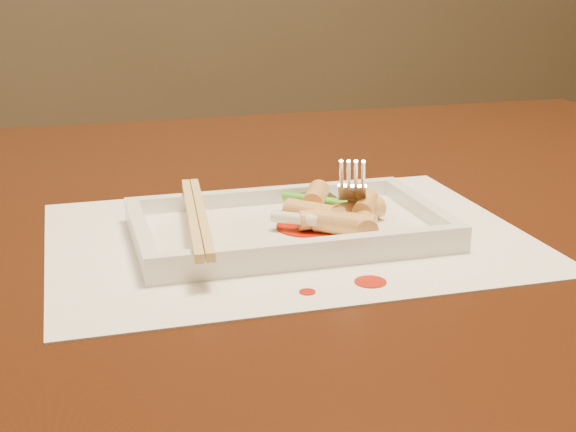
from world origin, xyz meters
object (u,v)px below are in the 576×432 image
object	(u,v)px
chopstick_a	(192,216)
plate_base	(288,232)
fork	(360,133)
table	(203,306)
placemat	(288,237)

from	to	relation	value
chopstick_a	plate_base	bearing A→B (deg)	0.00
plate_base	fork	bearing A→B (deg)	14.42
table	fork	bearing A→B (deg)	-33.36
placemat	chopstick_a	bearing A→B (deg)	180.00
chopstick_a	placemat	bearing A→B (deg)	-0.00
table	plate_base	distance (m)	0.16
table	plate_base	world-z (taller)	plate_base
placemat	chopstick_a	xyz separation A→B (m)	(-0.08, 0.00, 0.03)
table	fork	distance (m)	0.24
table	placemat	distance (m)	0.16
plate_base	fork	xyz separation A→B (m)	(0.07, 0.02, 0.08)
table	plate_base	size ratio (longest dim) A/B	5.38
plate_base	chopstick_a	world-z (taller)	chopstick_a
table	placemat	size ratio (longest dim) A/B	3.50
placemat	fork	xyz separation A→B (m)	(0.07, 0.02, 0.08)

